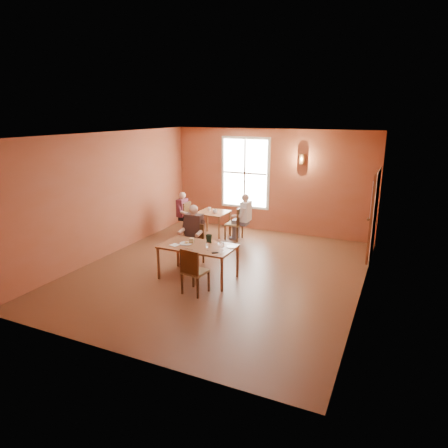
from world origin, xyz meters
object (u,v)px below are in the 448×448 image
at_px(chair_diner_white, 234,223).
at_px(diner_maroon, 192,214).
at_px(diner_main, 191,238).
at_px(chair_diner_main, 192,245).
at_px(second_table, 213,224).
at_px(main_table, 198,262).
at_px(diner_white, 235,218).
at_px(chair_empty, 195,270).
at_px(chair_diner_maroon, 193,218).

xyz_separation_m(chair_diner_white, diner_maroon, (-1.33, 0.00, 0.13)).
xyz_separation_m(diner_main, diner_maroon, (-1.21, 2.21, -0.07)).
relative_size(chair_diner_main, second_table, 1.16).
bearing_deg(second_table, diner_main, -76.39).
xyz_separation_m(main_table, chair_diner_white, (-0.38, 2.83, 0.09)).
bearing_deg(main_table, diner_white, 97.14).
xyz_separation_m(chair_empty, chair_diner_maroon, (-1.98, 3.50, -0.01)).
bearing_deg(chair_empty, diner_main, 128.96).
xyz_separation_m(main_table, chair_diner_maroon, (-1.68, 2.83, 0.09)).
bearing_deg(diner_maroon, chair_empty, 29.89).
xyz_separation_m(chair_empty, second_table, (-1.33, 3.50, -0.11)).
distance_m(chair_empty, chair_diner_maroon, 4.02).
bearing_deg(chair_diner_maroon, chair_diner_main, 28.55).
bearing_deg(diner_main, diner_white, -93.79).
xyz_separation_m(chair_diner_maroon, diner_maroon, (-0.03, 0.00, 0.13)).
bearing_deg(chair_diner_main, chair_empty, 121.08).
height_order(chair_empty, second_table, chair_empty).
relative_size(chair_diner_main, chair_diner_white, 1.02).
bearing_deg(chair_diner_maroon, diner_main, 28.22).
relative_size(chair_diner_maroon, diner_maroon, 0.78).
bearing_deg(chair_empty, main_table, 121.15).
height_order(second_table, diner_maroon, diner_maroon).
distance_m(diner_main, chair_empty, 1.53).
distance_m(chair_empty, second_table, 3.75).
height_order(main_table, chair_diner_white, chair_diner_white).
xyz_separation_m(chair_diner_white, chair_diner_maroon, (-1.30, 0.00, 0.00)).
bearing_deg(diner_maroon, diner_white, 90.00).
distance_m(diner_main, second_table, 2.29).
relative_size(chair_diner_main, chair_empty, 1.01).
height_order(main_table, chair_empty, chair_empty).
bearing_deg(chair_diner_main, diner_main, 90.00).
distance_m(chair_diner_main, chair_empty, 1.55).
xyz_separation_m(diner_main, diner_white, (0.15, 2.21, -0.03)).
xyz_separation_m(main_table, chair_empty, (0.30, -0.67, 0.10)).
distance_m(chair_diner_main, chair_diner_white, 2.18).
relative_size(chair_empty, diner_white, 0.75).
relative_size(diner_main, second_table, 1.62).
relative_size(diner_main, diner_white, 1.05).
distance_m(second_table, chair_diner_white, 0.66).
relative_size(main_table, chair_diner_maroon, 1.70).
xyz_separation_m(chair_empty, diner_white, (-0.65, 3.50, 0.16)).
bearing_deg(diner_maroon, diner_main, 28.83).
relative_size(diner_main, chair_diner_maroon, 1.43).
bearing_deg(chair_diner_maroon, main_table, 30.79).
relative_size(chair_diner_main, diner_main, 0.71).
relative_size(second_table, chair_diner_maroon, 0.88).
distance_m(diner_main, diner_maroon, 2.52).
bearing_deg(diner_maroon, second_table, 90.00).
xyz_separation_m(diner_main, chair_diner_white, (0.12, 2.21, -0.20)).
relative_size(main_table, diner_maroon, 1.32).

